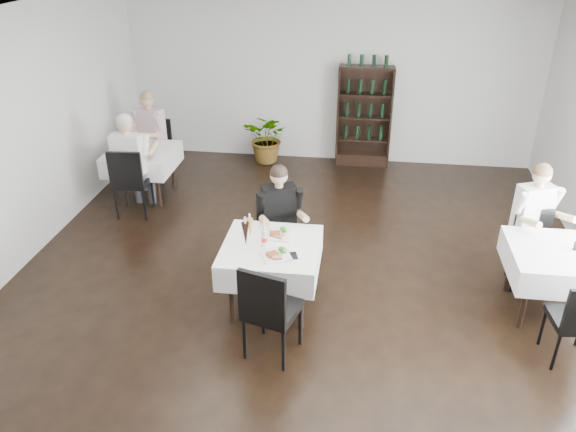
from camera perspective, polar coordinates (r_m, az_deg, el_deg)
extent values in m
plane|color=black|center=(6.36, 1.07, -9.13)|extent=(9.00, 9.00, 0.00)
plane|color=white|center=(5.16, 1.37, 18.63)|extent=(9.00, 9.00, 0.00)
plane|color=silver|center=(9.85, 4.41, 14.04)|extent=(7.00, 0.00, 7.00)
cube|color=black|center=(10.09, 7.47, 5.85)|extent=(0.90, 0.28, 0.20)
cylinder|color=black|center=(5.96, -5.75, -7.91)|extent=(0.06, 0.06, 0.71)
cylinder|color=black|center=(6.55, -4.32, -4.24)|extent=(0.06, 0.06, 0.71)
cylinder|color=black|center=(5.85, 1.30, -8.52)|extent=(0.06, 0.06, 0.71)
cylinder|color=black|center=(6.45, 2.06, -4.72)|extent=(0.06, 0.06, 0.71)
cube|color=black|center=(5.99, -1.73, -3.29)|extent=(0.85, 0.85, 0.04)
cube|color=white|center=(6.05, -1.71, -4.18)|extent=(1.03, 1.03, 0.30)
cylinder|color=black|center=(8.79, -17.23, 3.21)|extent=(0.06, 0.06, 0.71)
cylinder|color=black|center=(9.35, -15.59, 4.94)|extent=(0.06, 0.06, 0.71)
cylinder|color=black|center=(8.53, -13.06, 3.02)|extent=(0.06, 0.06, 0.71)
cylinder|color=black|center=(9.11, -11.63, 4.80)|extent=(0.06, 0.06, 0.71)
cube|color=black|center=(8.80, -14.66, 6.26)|extent=(0.80, 0.80, 0.04)
cube|color=white|center=(8.84, -14.58, 5.60)|extent=(0.98, 0.98, 0.30)
cylinder|color=black|center=(6.35, 22.92, -7.82)|extent=(0.06, 0.06, 0.71)
cylinder|color=black|center=(6.90, 21.70, -4.58)|extent=(0.06, 0.06, 0.71)
cylinder|color=black|center=(7.10, 27.03, -4.80)|extent=(0.06, 0.06, 0.71)
cube|color=black|center=(6.53, 25.75, -3.49)|extent=(0.80, 0.80, 0.04)
cube|color=white|center=(6.59, 25.55, -4.31)|extent=(0.98, 0.98, 0.30)
imported|color=#2B5A1E|center=(9.98, -2.03, 7.96)|extent=(0.96, 0.88, 0.89)
cylinder|color=black|center=(6.78, -3.58, -4.45)|extent=(0.03, 0.03, 0.42)
cylinder|color=black|center=(7.08, -2.88, -2.90)|extent=(0.03, 0.03, 0.42)
cylinder|color=black|center=(6.71, -0.52, -4.76)|extent=(0.03, 0.03, 0.42)
cylinder|color=black|center=(7.02, 0.05, -3.18)|extent=(0.03, 0.03, 0.42)
cube|color=black|center=(6.77, -1.76, -2.08)|extent=(0.44, 0.44, 0.06)
cube|color=black|center=(6.82, -1.45, 0.51)|extent=(0.42, 0.06, 0.46)
cylinder|color=black|center=(5.71, 1.26, -11.02)|extent=(0.04, 0.04, 0.48)
cylinder|color=black|center=(5.42, -0.49, -13.52)|extent=(0.04, 0.04, 0.48)
cylinder|color=black|center=(5.85, -2.53, -9.98)|extent=(0.04, 0.04, 0.48)
cylinder|color=black|center=(5.57, -4.46, -12.34)|extent=(0.04, 0.04, 0.48)
cube|color=black|center=(5.47, -1.59, -9.51)|extent=(0.59, 0.59, 0.07)
cube|color=black|center=(5.15, -2.68, -8.36)|extent=(0.47, 0.18, 0.52)
cylinder|color=black|center=(9.52, -14.83, 4.60)|extent=(0.04, 0.04, 0.45)
cylinder|color=black|center=(9.83, -13.73, 5.48)|extent=(0.04, 0.04, 0.45)
cylinder|color=black|center=(9.34, -12.74, 4.39)|extent=(0.04, 0.04, 0.45)
cylinder|color=black|center=(9.66, -11.68, 5.29)|extent=(0.04, 0.04, 0.45)
cube|color=black|center=(9.49, -13.41, 6.36)|extent=(0.51, 0.51, 0.07)
cube|color=black|center=(9.57, -13.01, 8.28)|extent=(0.45, 0.11, 0.49)
cylinder|color=black|center=(8.60, -13.58, 2.31)|extent=(0.04, 0.04, 0.47)
cylinder|color=black|center=(8.25, -14.35, 1.08)|extent=(0.04, 0.04, 0.47)
cylinder|color=black|center=(8.73, -16.17, 2.35)|extent=(0.04, 0.04, 0.47)
cylinder|color=black|center=(8.38, -17.04, 1.14)|extent=(0.04, 0.04, 0.47)
cube|color=black|center=(8.38, -15.51, 3.38)|extent=(0.51, 0.51, 0.07)
cube|color=black|center=(8.08, -16.22, 4.54)|extent=(0.48, 0.09, 0.51)
cylinder|color=black|center=(6.97, 21.91, -5.71)|extent=(0.03, 0.03, 0.42)
cylinder|color=black|center=(7.27, 21.48, -4.17)|extent=(0.03, 0.03, 0.42)
cylinder|color=black|center=(7.05, 24.80, -5.90)|extent=(0.03, 0.03, 0.42)
cylinder|color=black|center=(7.35, 24.25, -4.37)|extent=(0.03, 0.03, 0.42)
cube|color=black|center=(7.04, 23.46, -3.40)|extent=(0.44, 0.44, 0.06)
cube|color=black|center=(7.09, 23.56, -0.92)|extent=(0.42, 0.07, 0.45)
cylinder|color=black|center=(6.27, 24.42, -10.25)|extent=(0.03, 0.03, 0.42)
cylinder|color=black|center=(6.00, 25.55, -12.38)|extent=(0.03, 0.03, 0.42)
cube|color=black|center=(6.07, 27.06, -9.42)|extent=(0.46, 0.46, 0.06)
cube|color=#3F3F46|center=(6.52, -1.40, -2.39)|extent=(0.28, 0.43, 0.14)
cylinder|color=#3F3F46|center=(6.54, -1.04, -5.46)|extent=(0.11, 0.11, 0.48)
cube|color=#3F3F46|center=(6.56, 0.26, -2.19)|extent=(0.28, 0.43, 0.14)
cylinder|color=#3F3F46|center=(6.57, 0.62, -5.24)|extent=(0.11, 0.11, 0.48)
cube|color=black|center=(6.55, -0.95, 0.92)|extent=(0.44, 0.34, 0.53)
cylinder|color=tan|center=(6.29, -2.40, -0.50)|extent=(0.18, 0.31, 0.15)
cylinder|color=tan|center=(6.38, 1.53, -0.05)|extent=(0.18, 0.31, 0.15)
sphere|color=tan|center=(6.35, -0.94, 4.13)|extent=(0.20, 0.20, 0.20)
sphere|color=black|center=(6.34, -0.94, 4.37)|extent=(0.20, 0.20, 0.20)
cube|color=#3F3F46|center=(9.37, -14.78, 6.59)|extent=(0.31, 0.46, 0.15)
cylinder|color=#3F3F46|center=(9.37, -15.34, 4.35)|extent=(0.11, 0.11, 0.51)
cube|color=#3F3F46|center=(9.22, -13.85, 6.38)|extent=(0.31, 0.46, 0.15)
cylinder|color=#3F3F46|center=(9.22, -14.42, 4.10)|extent=(0.11, 0.11, 0.51)
cube|color=#C8A5AB|center=(9.31, -13.72, 8.86)|extent=(0.47, 0.38, 0.57)
cylinder|color=tan|center=(9.30, -15.98, 8.41)|extent=(0.20, 0.33, 0.16)
cylinder|color=tan|center=(8.97, -13.82, 7.98)|extent=(0.20, 0.33, 0.16)
sphere|color=tan|center=(9.17, -14.12, 11.40)|extent=(0.22, 0.22, 0.22)
sphere|color=olive|center=(9.16, -14.14, 11.59)|extent=(0.22, 0.22, 0.22)
cube|color=#3F3F46|center=(8.44, -14.45, 4.33)|extent=(0.16, 0.44, 0.15)
cylinder|color=#3F3F46|center=(8.73, -13.74, 2.83)|extent=(0.12, 0.12, 0.51)
cube|color=#3F3F46|center=(8.53, -15.76, 4.40)|extent=(0.16, 0.44, 0.15)
cylinder|color=#3F3F46|center=(8.81, -15.01, 2.91)|extent=(0.12, 0.12, 0.51)
cube|color=white|center=(8.19, -15.94, 6.04)|extent=(0.43, 0.24, 0.58)
cylinder|color=tan|center=(8.34, -13.63, 6.57)|extent=(0.09, 0.33, 0.16)
cylinder|color=tan|center=(8.54, -16.65, 6.66)|extent=(0.09, 0.33, 0.16)
sphere|color=tan|center=(8.06, -16.28, 9.00)|extent=(0.22, 0.22, 0.22)
sphere|color=beige|center=(8.06, -16.31, 9.21)|extent=(0.22, 0.22, 0.22)
cube|color=#3F3F46|center=(7.02, 23.40, -2.39)|extent=(0.29, 0.44, 0.14)
cylinder|color=#3F3F46|center=(7.05, 23.77, -5.31)|extent=(0.11, 0.11, 0.49)
cube|color=#3F3F46|center=(7.14, 24.68, -2.16)|extent=(0.29, 0.44, 0.14)
cylinder|color=#3F3F46|center=(7.17, 25.05, -5.03)|extent=(0.11, 0.11, 0.49)
cube|color=white|center=(7.06, 23.65, 0.80)|extent=(0.46, 0.36, 0.55)
cylinder|color=tan|center=(6.75, 23.40, -0.58)|extent=(0.19, 0.32, 0.16)
cylinder|color=tan|center=(7.03, 26.39, -0.11)|extent=(0.19, 0.32, 0.16)
sphere|color=tan|center=(6.88, 24.40, 3.85)|extent=(0.21, 0.21, 0.21)
sphere|color=brown|center=(6.87, 24.45, 4.08)|extent=(0.21, 0.21, 0.21)
cube|color=white|center=(6.14, -1.01, -1.90)|extent=(0.29, 0.29, 0.02)
cube|color=#612D1B|center=(6.11, -1.35, -1.79)|extent=(0.12, 0.11, 0.03)
sphere|color=#347A20|center=(6.15, -0.34, -1.38)|extent=(0.07, 0.07, 0.07)
cube|color=brown|center=(6.07, -0.90, -2.05)|extent=(0.12, 0.11, 0.02)
cube|color=white|center=(5.77, -1.22, -4.01)|extent=(0.37, 0.37, 0.02)
cube|color=#612D1B|center=(5.74, -1.59, -3.90)|extent=(0.14, 0.14, 0.03)
sphere|color=#347A20|center=(5.78, -0.49, -3.45)|extent=(0.07, 0.07, 0.07)
cube|color=brown|center=(5.70, -1.10, -4.20)|extent=(0.11, 0.09, 0.02)
cone|color=black|center=(5.90, -4.33, -1.89)|extent=(0.08, 0.08, 0.28)
cylinder|color=silver|center=(5.82, -4.39, -0.41)|extent=(0.02, 0.02, 0.07)
cone|color=gold|center=(6.06, -3.89, -1.24)|extent=(0.07, 0.07, 0.23)
cylinder|color=silver|center=(5.99, -3.93, -0.02)|extent=(0.02, 0.02, 0.06)
cylinder|color=silver|center=(5.90, -2.43, -2.25)|extent=(0.06, 0.06, 0.20)
cylinder|color=red|center=(5.91, -2.42, -2.37)|extent=(0.06, 0.06, 0.05)
cylinder|color=silver|center=(5.84, -2.45, -1.21)|extent=(0.02, 0.02, 0.05)
cube|color=black|center=(5.77, 0.02, -4.10)|extent=(0.22, 0.19, 0.01)
cylinder|color=silver|center=(5.76, -0.19, -3.99)|extent=(0.07, 0.20, 0.01)
cylinder|color=silver|center=(5.76, 0.22, -4.02)|extent=(0.08, 0.20, 0.01)
cylinder|color=black|center=(6.58, 27.18, -2.72)|extent=(0.05, 0.05, 0.10)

